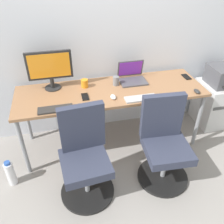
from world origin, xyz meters
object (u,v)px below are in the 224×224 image
Objects in this scene: desktop_monitor at (50,68)px; office_chair_left at (85,158)px; water_bottle_on_floor at (11,173)px; office_chair_right at (164,145)px; open_laptop at (132,76)px; side_cabinet at (216,103)px; coffee_mug at (85,83)px; printer at (224,75)px.

office_chair_left is at bearing -75.01° from desktop_monitor.
water_bottle_on_floor is 0.65× the size of desktop_monitor.
open_laptop is at bearing 97.70° from office_chair_right.
side_cabinet is (1.10, 0.74, -0.12)m from office_chair_right.
office_chair_right is at bearing 0.01° from office_chair_left.
open_laptop reaches higher than coffee_mug.
office_chair_left is 1.96× the size of desktop_monitor.
coffee_mug is (-0.68, 0.78, 0.38)m from office_chair_right.
open_laptop is at bearing 49.26° from office_chair_left.
desktop_monitor is 0.94m from open_laptop.
water_bottle_on_floor is at bearing -131.55° from desktop_monitor.
office_chair_right is 1.96× the size of desktop_monitor.
open_laptop reaches higher than water_bottle_on_floor.
coffee_mug is at bearing 178.79° from side_cabinet.
desktop_monitor is at bearing 141.05° from office_chair_right.
water_bottle_on_floor is (-1.57, 0.23, -0.28)m from office_chair_right.
office_chair_left is 1.04m from desktop_monitor.
coffee_mug is (0.13, 0.78, 0.38)m from office_chair_left.
office_chair_right is 0.91m from open_laptop.
open_laptop is (-1.21, 0.07, 0.51)m from side_cabinet.
open_laptop reaches higher than office_chair_right.
coffee_mug is at bearing 80.56° from office_chair_left.
desktop_monitor reaches higher than office_chair_left.
open_laptop is at bearing 176.66° from printer.
side_cabinet is 1.24× the size of desktop_monitor.
desktop_monitor is (-2.14, 0.09, 0.29)m from printer.
office_chair_left is at bearing -17.04° from water_bottle_on_floor.
printer is at bearing -90.00° from side_cabinet.
open_laptop reaches higher than office_chair_left.
desktop_monitor reaches higher than open_laptop.
water_bottle_on_floor is at bearing -158.30° from open_laptop.
water_bottle_on_floor is (-2.67, -0.51, -0.15)m from side_cabinet.
printer is 4.35× the size of coffee_mug.
desktop_monitor is at bearing 177.49° from printer.
printer is at bearing -3.34° from open_laptop.
side_cabinet is 1.49× the size of printer.
coffee_mug is (-0.57, -0.03, -0.01)m from open_laptop.
side_cabinet is at bearing 33.92° from office_chair_right.
desktop_monitor is at bearing 48.45° from water_bottle_on_floor.
office_chair_right is 1.45m from desktop_monitor.
printer is 2.16m from desktop_monitor.
water_bottle_on_floor is 1.18m from desktop_monitor.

